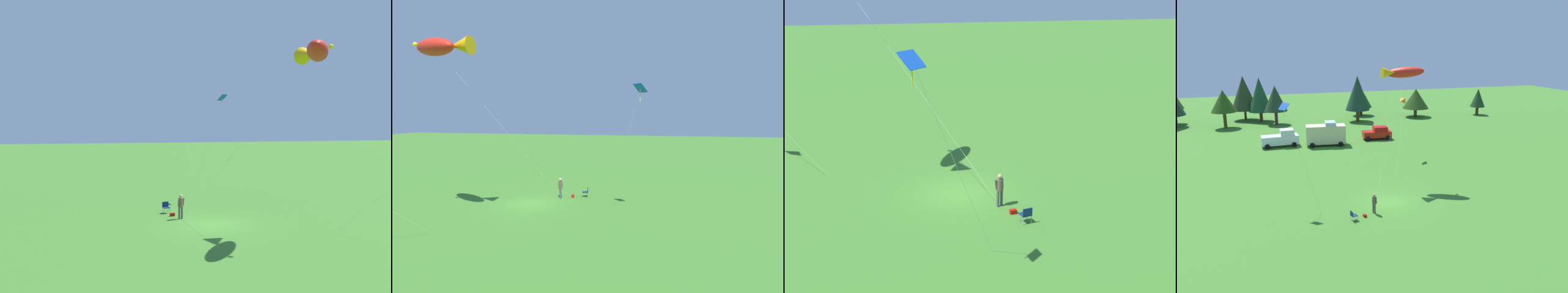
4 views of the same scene
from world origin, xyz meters
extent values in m
plane|color=#3E7A29|center=(0.00, 0.00, 0.00)|extent=(160.00, 160.00, 0.00)
cylinder|color=#4B5149|center=(-2.01, -1.80, 0.42)|extent=(0.14, 0.14, 0.85)
cylinder|color=#4B5149|center=(-1.92, -2.00, 0.42)|extent=(0.14, 0.14, 0.85)
cylinder|color=brown|center=(-1.97, -1.90, 1.16)|extent=(0.45, 0.45, 0.62)
sphere|color=tan|center=(-1.97, -1.90, 1.62)|extent=(0.24, 0.24, 0.24)
cylinder|color=brown|center=(-1.99, -1.69, 1.19)|extent=(0.15, 0.18, 0.56)
cylinder|color=brown|center=(-1.83, -2.05, 1.19)|extent=(0.14, 0.17, 0.56)
cube|color=navy|center=(-3.91, -2.73, 0.42)|extent=(0.58, 0.58, 0.04)
cube|color=navy|center=(-4.12, -2.78, 0.62)|extent=(0.15, 0.48, 0.40)
cylinder|color=#A5A8AD|center=(-3.75, -2.48, 0.21)|extent=(0.03, 0.03, 0.42)
cylinder|color=#A5A8AD|center=(-3.66, -2.89, 0.21)|extent=(0.03, 0.03, 0.42)
cylinder|color=#A5A8AD|center=(-4.16, -2.58, 0.21)|extent=(0.03, 0.03, 0.42)
cylinder|color=#A5A8AD|center=(-4.07, -2.98, 0.21)|extent=(0.03, 0.03, 0.42)
cube|color=#B3120A|center=(-2.91, -2.38, 0.11)|extent=(0.27, 0.35, 0.22)
ellipsoid|color=red|center=(3.54, 5.57, 11.05)|extent=(4.04, 2.82, 1.37)
cone|color=#F1AF0C|center=(1.82, 5.57, 11.05)|extent=(1.34, 1.10, 1.10)
sphere|color=yellow|center=(4.59, 5.90, 11.17)|extent=(0.27, 0.27, 0.27)
cylinder|color=silver|center=(0.71, 1.81, 5.53)|extent=(5.67, 7.52, 11.05)
cylinder|color=#4C3823|center=(-2.12, -1.94, 0.00)|extent=(0.04, 0.04, 0.01)
cube|color=blue|center=(-8.56, 2.47, 8.68)|extent=(0.98, 0.98, 0.55)
cylinder|color=yellow|center=(-8.56, 2.47, 8.21)|extent=(0.04, 0.04, 0.78)
cylinder|color=silver|center=(-7.41, 0.89, 4.34)|extent=(2.32, 3.17, 8.68)
cylinder|color=#4C3823|center=(-6.25, -0.69, 0.00)|extent=(0.04, 0.04, 0.01)
cylinder|color=#4C3823|center=(3.33, 6.92, 0.00)|extent=(0.04, 0.04, 0.01)
camera|label=1|loc=(29.29, -5.65, 7.52)|focal=42.00mm
camera|label=2|loc=(-9.19, 22.13, 7.03)|focal=28.00mm
camera|label=3|loc=(-26.34, 3.16, 11.82)|focal=50.00mm
camera|label=4|loc=(-10.76, -30.03, 13.77)|focal=35.00mm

